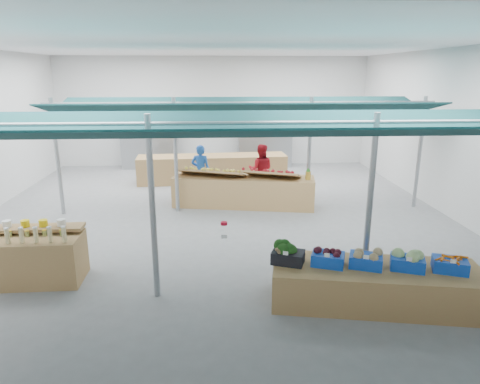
# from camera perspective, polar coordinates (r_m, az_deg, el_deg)

# --- Properties ---
(floor) EXTENTS (13.00, 13.00, 0.00)m
(floor) POSITION_cam_1_polar(r_m,az_deg,el_deg) (11.09, -3.30, -3.26)
(floor) COLOR slate
(floor) RESTS_ON ground
(hall) EXTENTS (13.00, 13.00, 13.00)m
(hall) POSITION_cam_1_polar(r_m,az_deg,el_deg) (11.97, -3.55, 11.10)
(hall) COLOR silver
(hall) RESTS_ON ground
(pole_grid) EXTENTS (10.00, 4.60, 3.00)m
(pole_grid) POSITION_cam_1_polar(r_m,az_deg,el_deg) (8.95, 1.43, 4.20)
(pole_grid) COLOR gray
(pole_grid) RESTS_ON floor
(awnings) EXTENTS (9.50, 7.08, 0.30)m
(awnings) POSITION_cam_1_polar(r_m,az_deg,el_deg) (8.81, 1.47, 10.38)
(awnings) COLOR #0B312E
(awnings) RESTS_ON pole_grid
(back_shelving_left) EXTENTS (2.00, 0.50, 2.00)m
(back_shelving_left) POSITION_cam_1_polar(r_m,az_deg,el_deg) (16.87, -12.09, 6.48)
(back_shelving_left) COLOR #B23F33
(back_shelving_left) RESTS_ON floor
(back_shelving_right) EXTENTS (2.00, 0.50, 2.00)m
(back_shelving_right) POSITION_cam_1_polar(r_m,az_deg,el_deg) (16.82, 3.36, 6.77)
(back_shelving_right) COLOR #B23F33
(back_shelving_right) RESTS_ON floor
(bottle_shelf) EXTENTS (1.89, 1.16, 1.12)m
(bottle_shelf) POSITION_cam_1_polar(r_m,az_deg,el_deg) (8.49, -26.43, -7.75)
(bottle_shelf) COLOR #9C6C44
(bottle_shelf) RESTS_ON floor
(veg_counter) EXTENTS (3.39, 1.65, 0.63)m
(veg_counter) POSITION_cam_1_polar(r_m,az_deg,el_deg) (7.30, 17.59, -11.79)
(veg_counter) COLOR #9C6C44
(veg_counter) RESTS_ON floor
(fruit_counter) EXTENTS (3.96, 1.58, 0.83)m
(fruit_counter) POSITION_cam_1_polar(r_m,az_deg,el_deg) (11.83, 0.46, 0.09)
(fruit_counter) COLOR #9C6C44
(fruit_counter) RESTS_ON floor
(far_counter) EXTENTS (5.03, 1.27, 0.90)m
(far_counter) POSITION_cam_1_polar(r_m,az_deg,el_deg) (14.54, -3.70, 3.15)
(far_counter) COLOR #9C6C44
(far_counter) RESTS_ON floor
(vendor_left) EXTENTS (0.62, 0.46, 1.54)m
(vendor_left) POSITION_cam_1_polar(r_m,az_deg,el_deg) (12.79, -5.26, 2.86)
(vendor_left) COLOR #194CA6
(vendor_left) RESTS_ON floor
(vendor_right) EXTENTS (0.84, 0.71, 1.54)m
(vendor_right) POSITION_cam_1_polar(r_m,az_deg,el_deg) (12.86, 2.79, 2.98)
(vendor_right) COLOR maroon
(vendor_right) RESTS_ON floor
(crate_broccoli) EXTENTS (0.59, 0.51, 0.35)m
(crate_broccoli) POSITION_cam_1_polar(r_m,az_deg,el_deg) (6.96, 6.43, -8.18)
(crate_broccoli) COLOR black
(crate_broccoli) RESTS_ON veg_counter
(crate_beets) EXTENTS (0.59, 0.51, 0.29)m
(crate_beets) POSITION_cam_1_polar(r_m,az_deg,el_deg) (7.00, 11.65, -8.50)
(crate_beets) COLOR #1143BB
(crate_beets) RESTS_ON veg_counter
(crate_celeriac) EXTENTS (0.59, 0.51, 0.31)m
(crate_celeriac) POSITION_cam_1_polar(r_m,az_deg,el_deg) (7.07, 16.44, -8.48)
(crate_celeriac) COLOR #1143BB
(crate_celeriac) RESTS_ON veg_counter
(crate_cabbage) EXTENTS (0.59, 0.51, 0.35)m
(crate_cabbage) POSITION_cam_1_polar(r_m,az_deg,el_deg) (7.20, 21.46, -8.38)
(crate_cabbage) COLOR #1143BB
(crate_cabbage) RESTS_ON veg_counter
(crate_carrots) EXTENTS (0.59, 0.51, 0.29)m
(crate_carrots) POSITION_cam_1_polar(r_m,az_deg,el_deg) (7.41, 26.19, -8.66)
(crate_carrots) COLOR #1143BB
(crate_carrots) RESTS_ON veg_counter
(sparrow) EXTENTS (0.12, 0.09, 0.11)m
(sparrow) POSITION_cam_1_polar(r_m,az_deg,el_deg) (6.82, 5.22, -7.84)
(sparrow) COLOR brown
(sparrow) RESTS_ON crate_broccoli
(pole_ribbon) EXTENTS (0.12, 0.12, 0.28)m
(pole_ribbon) POSITION_cam_1_polar(r_m,az_deg,el_deg) (7.33, -2.15, -4.36)
(pole_ribbon) COLOR red
(pole_ribbon) RESTS_ON pole_grid
(apple_heap_yellow) EXTENTS (2.02, 1.32, 0.27)m
(apple_heap_yellow) POSITION_cam_1_polar(r_m,az_deg,el_deg) (11.73, -4.05, 2.83)
(apple_heap_yellow) COLOR #997247
(apple_heap_yellow) RESTS_ON fruit_counter
(apple_heap_red) EXTENTS (1.65, 1.18, 0.27)m
(apple_heap_red) POSITION_cam_1_polar(r_m,az_deg,el_deg) (11.55, 4.28, 2.62)
(apple_heap_red) COLOR #997247
(apple_heap_red) RESTS_ON fruit_counter
(pineapple) EXTENTS (0.14, 0.14, 0.39)m
(pineapple) POSITION_cam_1_polar(r_m,az_deg,el_deg) (11.55, 9.07, 2.54)
(pineapple) COLOR #8C6019
(pineapple) RESTS_ON fruit_counter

